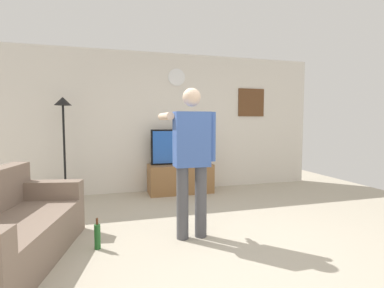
% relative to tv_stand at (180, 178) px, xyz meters
% --- Properties ---
extents(ground_plane, '(8.40, 8.40, 0.00)m').
position_rel_tv_stand_xyz_m(ground_plane, '(-0.25, -2.60, -0.28)').
color(ground_plane, '#B2A893').
extents(back_wall, '(6.40, 0.10, 2.70)m').
position_rel_tv_stand_xyz_m(back_wall, '(-0.25, 0.35, 1.07)').
color(back_wall, silver).
rests_on(back_wall, ground_plane).
extents(tv_stand, '(1.22, 0.54, 0.55)m').
position_rel_tv_stand_xyz_m(tv_stand, '(0.00, 0.00, 0.00)').
color(tv_stand, olive).
rests_on(tv_stand, ground_plane).
extents(television, '(1.11, 0.07, 0.67)m').
position_rel_tv_stand_xyz_m(television, '(-0.00, 0.05, 0.61)').
color(television, black).
rests_on(television, tv_stand).
extents(wall_clock, '(0.33, 0.03, 0.33)m').
position_rel_tv_stand_xyz_m(wall_clock, '(-0.00, 0.29, 1.96)').
color(wall_clock, white).
extents(framed_picture, '(0.59, 0.04, 0.58)m').
position_rel_tv_stand_xyz_m(framed_picture, '(1.63, 0.30, 1.50)').
color(framed_picture, brown).
extents(floor_lamp, '(0.32, 0.32, 1.78)m').
position_rel_tv_stand_xyz_m(floor_lamp, '(-2.04, -0.05, 1.00)').
color(floor_lamp, black).
rests_on(floor_lamp, ground_plane).
extents(person_standing_nearer_lamp, '(0.59, 0.78, 1.75)m').
position_rel_tv_stand_xyz_m(person_standing_nearer_lamp, '(-0.40, -2.15, 0.72)').
color(person_standing_nearer_lamp, '#4C4C51').
rests_on(person_standing_nearer_lamp, ground_plane).
extents(side_couch, '(1.21, 1.97, 0.87)m').
position_rel_tv_stand_xyz_m(side_couch, '(-2.30, -2.28, 0.04)').
color(side_couch, '#7F6B5B').
rests_on(side_couch, ground_plane).
extents(beverage_bottle, '(0.07, 0.07, 0.34)m').
position_rel_tv_stand_xyz_m(beverage_bottle, '(-1.46, -2.18, -0.14)').
color(beverage_bottle, '#1E5923').
rests_on(beverage_bottle, ground_plane).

